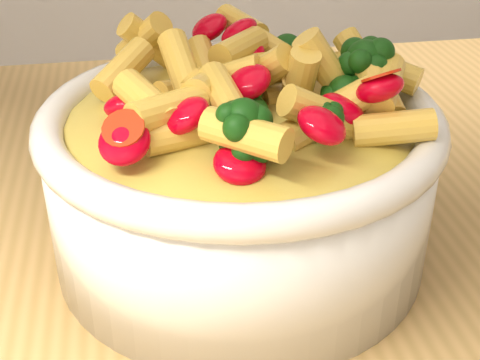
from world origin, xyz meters
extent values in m
cube|color=#AB8149|center=(0.00, 0.00, 0.88)|extent=(1.20, 0.80, 0.04)
cylinder|color=silver|center=(0.03, 0.00, 0.95)|extent=(0.25, 0.25, 0.10)
ellipsoid|color=silver|center=(0.03, 0.00, 0.92)|extent=(0.23, 0.23, 0.04)
torus|color=silver|center=(0.03, 0.00, 1.00)|extent=(0.26, 0.26, 0.02)
ellipsoid|color=gold|center=(0.03, 0.00, 1.00)|extent=(0.22, 0.22, 0.03)
camera|label=1|loc=(-0.04, -0.38, 1.18)|focal=50.00mm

